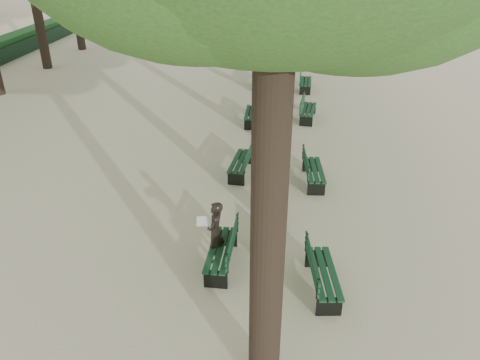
{
  "coord_description": "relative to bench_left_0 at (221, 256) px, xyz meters",
  "views": [
    {
      "loc": [
        1.65,
        -7.58,
        6.78
      ],
      "look_at": [
        0.6,
        3.0,
        1.2
      ],
      "focal_mm": 35.0,
      "sensor_mm": 36.0,
      "label": 1
    }
  ],
  "objects": [
    {
      "name": "pedestrian_e",
      "position": [
        -9.23,
        23.31,
        0.63
      ],
      "size": [
        0.84,
        1.7,
        1.79
      ],
      "primitive_type": "imported",
      "rotation": [
        0.0,
        0.0,
        1.27
      ],
      "color": "#262628",
      "rests_on": "ground"
    },
    {
      "name": "bench_right_1",
      "position": [
        2.27,
        4.32,
        0.0
      ],
      "size": [
        0.7,
        1.84,
        0.92
      ],
      "color": "black",
      "rests_on": "ground"
    },
    {
      "name": "bench_left_2",
      "position": [
        0.0,
        9.3,
        0.0
      ],
      "size": [
        0.59,
        1.81,
        0.92
      ],
      "color": "black",
      "rests_on": "ground"
    },
    {
      "name": "bench_left_1",
      "position": [
        -0.0,
        4.71,
        0.0
      ],
      "size": [
        0.75,
        1.85,
        0.92
      ],
      "color": "black",
      "rests_on": "ground"
    },
    {
      "name": "pedestrian_d",
      "position": [
        -0.48,
        24.32,
        0.65
      ],
      "size": [
        0.97,
        0.62,
        1.84
      ],
      "primitive_type": "imported",
      "rotation": [
        0.0,
        0.0,
        5.98
      ],
      "color": "#262628",
      "rests_on": "ground"
    },
    {
      "name": "pedestrian_a",
      "position": [
        -2.86,
        25.19,
        0.57
      ],
      "size": [
        0.73,
        0.86,
        1.68
      ],
      "primitive_type": "imported",
      "rotation": [
        0.0,
        0.0,
        0.98
      ],
      "color": "#262628",
      "rests_on": "ground"
    },
    {
      "name": "bench_right_0",
      "position": [
        2.27,
        -0.6,
        0.0
      ],
      "size": [
        0.77,
        1.85,
        0.92
      ],
      "color": "black",
      "rests_on": "ground"
    },
    {
      "name": "bench_right_2",
      "position": [
        2.27,
        9.92,
        0.0
      ],
      "size": [
        0.79,
        1.86,
        0.92
      ],
      "color": "black",
      "rests_on": "ground"
    },
    {
      "name": "ground",
      "position": [
        -0.37,
        -1.0,
        -0.27
      ],
      "size": [
        120.0,
        120.0,
        0.0
      ],
      "primitive_type": "plane",
      "color": "beige",
      "rests_on": "ground"
    },
    {
      "name": "bench_right_3",
      "position": [
        2.27,
        14.09,
        0.0
      ],
      "size": [
        0.64,
        1.82,
        0.92
      ],
      "color": "black",
      "rests_on": "ground"
    },
    {
      "name": "bench_left_0",
      "position": [
        0.0,
        0.0,
        0.0
      ],
      "size": [
        0.62,
        1.82,
        0.92
      ],
      "color": "black",
      "rests_on": "ground"
    },
    {
      "name": "man_with_map",
      "position": [
        -0.15,
        0.21,
        0.5
      ],
      "size": [
        0.64,
        0.66,
        1.54
      ],
      "color": "black",
      "rests_on": "ground"
    },
    {
      "name": "pedestrian_b",
      "position": [
        1.92,
        23.14,
        0.54
      ],
      "size": [
        1.07,
        0.82,
        1.63
      ],
      "primitive_type": "imported",
      "rotation": [
        0.0,
        0.0,
        0.54
      ],
      "color": "#262628",
      "rests_on": "ground"
    },
    {
      "name": "bench_left_3",
      "position": [
        -0.0,
        14.72,
        0.0
      ],
      "size": [
        0.66,
        1.83,
        0.92
      ],
      "color": "black",
      "rests_on": "ground"
    },
    {
      "name": "pedestrian_c",
      "position": [
        7.96,
        22.99,
        0.62
      ],
      "size": [
        1.0,
        0.98,
        1.78
      ],
      "primitive_type": "imported",
      "rotation": [
        0.0,
        0.0,
        2.37
      ],
      "color": "#262628",
      "rests_on": "ground"
    }
  ]
}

